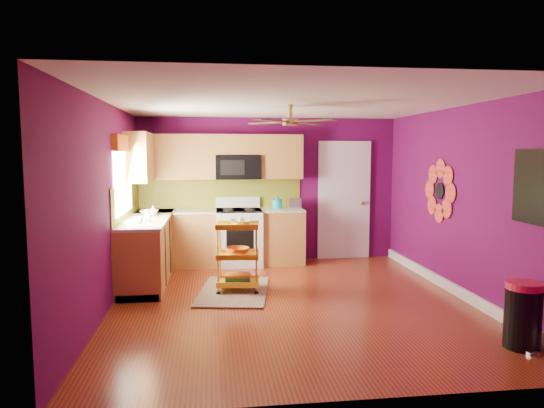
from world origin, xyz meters
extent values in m
plane|color=maroon|center=(0.00, 0.00, 0.00)|extent=(5.00, 5.00, 0.00)
cube|color=#580A49|center=(0.00, 2.50, 1.25)|extent=(4.50, 0.04, 2.50)
cube|color=#580A49|center=(0.00, -2.50, 1.25)|extent=(4.50, 0.04, 2.50)
cube|color=#580A49|center=(-2.25, 0.00, 1.25)|extent=(0.04, 5.00, 2.50)
cube|color=#580A49|center=(2.25, 0.00, 1.25)|extent=(0.04, 5.00, 2.50)
cube|color=silver|center=(0.00, 0.00, 2.50)|extent=(4.50, 5.00, 0.04)
cube|color=white|center=(2.22, 0.00, 0.07)|extent=(0.05, 4.90, 0.14)
cube|color=#996129|center=(-1.95, 1.35, 0.45)|extent=(0.60, 2.30, 0.90)
cube|color=#996129|center=(-0.85, 2.20, 0.45)|extent=(2.80, 0.60, 0.90)
cube|color=beige|center=(-1.95, 1.35, 0.92)|extent=(0.63, 2.30, 0.04)
cube|color=beige|center=(-0.85, 2.20, 0.92)|extent=(2.80, 0.63, 0.04)
cube|color=black|center=(-1.95, 1.35, 0.05)|extent=(0.54, 2.30, 0.10)
cube|color=black|center=(-0.85, 2.20, 0.05)|extent=(2.80, 0.54, 0.10)
cube|color=white|center=(-0.55, 2.17, 0.46)|extent=(0.76, 0.66, 0.92)
cube|color=black|center=(-0.55, 2.17, 0.93)|extent=(0.76, 0.62, 0.03)
cube|color=white|center=(-0.55, 2.45, 1.04)|extent=(0.76, 0.06, 0.18)
cube|color=black|center=(-0.55, 1.84, 0.45)|extent=(0.45, 0.02, 0.55)
cube|color=#996129|center=(-1.59, 2.33, 1.83)|extent=(1.32, 0.33, 0.75)
cube|color=#996129|center=(0.19, 2.33, 1.83)|extent=(0.72, 0.33, 0.75)
cube|color=#996129|center=(-0.55, 2.33, 2.03)|extent=(0.76, 0.33, 0.34)
cube|color=#996129|center=(-2.08, 1.85, 1.83)|extent=(0.33, 1.30, 0.75)
cube|color=black|center=(-0.55, 2.30, 1.65)|extent=(0.76, 0.38, 0.40)
cube|color=olive|center=(-0.85, 2.49, 1.20)|extent=(2.80, 0.01, 0.51)
cube|color=olive|center=(-2.24, 1.35, 1.20)|extent=(0.01, 2.30, 0.51)
cube|color=white|center=(-2.23, 1.05, 1.55)|extent=(0.03, 1.20, 1.00)
cube|color=#CE6012|center=(-2.20, 1.05, 2.02)|extent=(0.08, 1.35, 0.22)
cube|color=white|center=(1.35, 2.48, 1.02)|extent=(0.85, 0.04, 2.05)
cube|color=white|center=(1.35, 2.46, 1.02)|extent=(0.95, 0.02, 2.15)
sphere|color=#BF8C3F|center=(1.67, 2.42, 1.00)|extent=(0.07, 0.07, 0.07)
cylinder|color=black|center=(2.23, 0.60, 1.35)|extent=(0.01, 0.24, 0.24)
cube|color=#169382|center=(2.23, -1.40, 1.55)|extent=(0.03, 0.52, 0.72)
cube|color=black|center=(2.21, -1.40, 1.55)|extent=(0.01, 0.56, 0.76)
cylinder|color=#BF8C3F|center=(0.00, 0.20, 2.42)|extent=(0.06, 0.06, 0.16)
cylinder|color=#BF8C3F|center=(0.00, 0.20, 2.28)|extent=(0.20, 0.20, 0.08)
cube|color=#4C2D19|center=(0.27, 0.47, 2.28)|extent=(0.47, 0.47, 0.01)
cube|color=#4C2D19|center=(-0.27, 0.47, 2.28)|extent=(0.47, 0.47, 0.01)
cube|color=#4C2D19|center=(-0.27, -0.07, 2.28)|extent=(0.47, 0.47, 0.01)
cube|color=#4C2D19|center=(0.27, -0.07, 2.28)|extent=(0.47, 0.47, 0.01)
cube|color=black|center=(-0.72, 0.53, 0.01)|extent=(1.11, 1.58, 0.02)
cylinder|color=yellow|center=(-0.93, 0.39, 0.48)|extent=(0.02, 0.02, 0.88)
cylinder|color=yellow|center=(-0.42, 0.34, 0.48)|extent=(0.02, 0.02, 0.88)
cylinder|color=yellow|center=(-0.89, 0.74, 0.48)|extent=(0.02, 0.02, 0.88)
cylinder|color=yellow|center=(-0.39, 0.69, 0.48)|extent=(0.02, 0.02, 0.88)
sphere|color=black|center=(-0.93, 0.39, 0.03)|extent=(0.06, 0.06, 0.06)
sphere|color=black|center=(-0.42, 0.34, 0.03)|extent=(0.06, 0.06, 0.06)
sphere|color=black|center=(-0.89, 0.74, 0.03)|extent=(0.06, 0.06, 0.06)
sphere|color=black|center=(-0.39, 0.69, 0.03)|extent=(0.06, 0.06, 0.06)
cube|color=yellow|center=(-0.66, 0.54, 0.90)|extent=(0.61, 0.47, 0.03)
cube|color=yellow|center=(-0.66, 0.54, 0.50)|extent=(0.61, 0.47, 0.03)
cube|color=yellow|center=(-0.66, 0.54, 0.12)|extent=(0.61, 0.47, 0.03)
imported|color=beige|center=(-0.61, 0.54, 0.95)|extent=(0.34, 0.34, 0.08)
sphere|color=yellow|center=(-0.61, 0.54, 0.98)|extent=(0.10, 0.10, 0.10)
imported|color=#CE6012|center=(-0.66, 0.54, 0.56)|extent=(0.35, 0.35, 0.10)
cube|color=navy|center=(-0.66, 0.54, 0.16)|extent=(0.35, 0.28, 0.04)
cube|color=#267233|center=(-0.66, 0.54, 0.20)|extent=(0.35, 0.28, 0.04)
cube|color=#CE6012|center=(-0.66, 0.54, 0.23)|extent=(0.35, 0.28, 0.03)
cylinder|color=black|center=(1.98, -1.72, 0.29)|extent=(0.40, 0.40, 0.58)
cylinder|color=#BF1B38|center=(1.98, -1.72, 0.62)|extent=(0.34, 0.34, 0.07)
cube|color=beige|center=(1.98, -1.89, 0.01)|extent=(0.13, 0.08, 0.03)
cylinder|color=teal|center=(0.11, 2.23, 1.02)|extent=(0.18, 0.18, 0.16)
sphere|color=teal|center=(0.11, 2.23, 1.12)|extent=(0.06, 0.06, 0.06)
cube|color=beige|center=(0.40, 2.19, 1.03)|extent=(0.22, 0.15, 0.18)
imported|color=#EA3F72|center=(-1.89, 0.90, 1.03)|extent=(0.08, 0.08, 0.17)
imported|color=white|center=(-1.89, 1.57, 1.01)|extent=(0.12, 0.12, 0.15)
imported|color=white|center=(-1.96, 1.67, 0.97)|extent=(0.28, 0.28, 0.07)
imported|color=white|center=(-1.98, 0.74, 0.98)|extent=(0.11, 0.11, 0.09)
camera|label=1|loc=(-1.00, -5.93, 1.89)|focal=32.00mm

